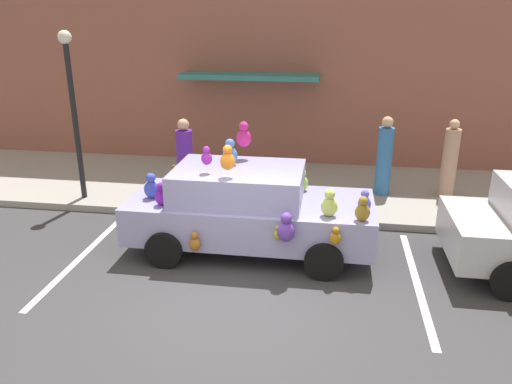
{
  "coord_description": "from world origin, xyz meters",
  "views": [
    {
      "loc": [
        1.35,
        -6.4,
        4.13
      ],
      "look_at": [
        -0.01,
        2.38,
        0.9
      ],
      "focal_mm": 34.99,
      "sensor_mm": 36.0,
      "label": 1
    }
  ],
  "objects_px": {
    "teddy_bear_on_sidewalk": "(178,181)",
    "pedestrian_near_shopfront": "(384,158)",
    "street_lamp_post": "(72,98)",
    "pedestrian_walking_past": "(185,165)",
    "plush_covered_car": "(248,208)",
    "pedestrian_by_lamp": "(450,161)"
  },
  "relations": [
    {
      "from": "teddy_bear_on_sidewalk",
      "to": "pedestrian_near_shopfront",
      "type": "height_order",
      "value": "pedestrian_near_shopfront"
    },
    {
      "from": "street_lamp_post",
      "to": "pedestrian_walking_past",
      "type": "distance_m",
      "value": 2.79
    },
    {
      "from": "pedestrian_near_shopfront",
      "to": "pedestrian_walking_past",
      "type": "bearing_deg",
      "value": -162.55
    },
    {
      "from": "plush_covered_car",
      "to": "teddy_bear_on_sidewalk",
      "type": "relative_size",
      "value": 6.06
    },
    {
      "from": "plush_covered_car",
      "to": "pedestrian_walking_past",
      "type": "distance_m",
      "value": 2.33
    },
    {
      "from": "teddy_bear_on_sidewalk",
      "to": "street_lamp_post",
      "type": "bearing_deg",
      "value": -167.04
    },
    {
      "from": "teddy_bear_on_sidewalk",
      "to": "pedestrian_near_shopfront",
      "type": "bearing_deg",
      "value": 9.55
    },
    {
      "from": "pedestrian_walking_past",
      "to": "pedestrian_by_lamp",
      "type": "relative_size",
      "value": 1.06
    },
    {
      "from": "pedestrian_by_lamp",
      "to": "street_lamp_post",
      "type": "bearing_deg",
      "value": -170.88
    },
    {
      "from": "street_lamp_post",
      "to": "pedestrian_walking_past",
      "type": "xyz_separation_m",
      "value": [
        2.44,
        -0.08,
        -1.35
      ]
    },
    {
      "from": "street_lamp_post",
      "to": "pedestrian_near_shopfront",
      "type": "height_order",
      "value": "street_lamp_post"
    },
    {
      "from": "plush_covered_car",
      "to": "pedestrian_by_lamp",
      "type": "bearing_deg",
      "value": 36.89
    },
    {
      "from": "pedestrian_near_shopfront",
      "to": "pedestrian_walking_past",
      "type": "height_order",
      "value": "pedestrian_walking_past"
    },
    {
      "from": "teddy_bear_on_sidewalk",
      "to": "pedestrian_by_lamp",
      "type": "relative_size",
      "value": 0.4
    },
    {
      "from": "plush_covered_car",
      "to": "street_lamp_post",
      "type": "xyz_separation_m",
      "value": [
        -4.08,
        1.73,
        1.58
      ]
    },
    {
      "from": "plush_covered_car",
      "to": "teddy_bear_on_sidewalk",
      "type": "xyz_separation_m",
      "value": [
        -2.0,
        2.21,
        -0.33
      ]
    },
    {
      "from": "plush_covered_car",
      "to": "pedestrian_walking_past",
      "type": "xyz_separation_m",
      "value": [
        -1.64,
        1.65,
        0.23
      ]
    },
    {
      "from": "teddy_bear_on_sidewalk",
      "to": "pedestrian_by_lamp",
      "type": "bearing_deg",
      "value": 7.78
    },
    {
      "from": "street_lamp_post",
      "to": "pedestrian_by_lamp",
      "type": "xyz_separation_m",
      "value": [
        8.12,
        1.3,
        -1.41
      ]
    },
    {
      "from": "street_lamp_post",
      "to": "teddy_bear_on_sidewalk",
      "type": "bearing_deg",
      "value": 12.96
    },
    {
      "from": "teddy_bear_on_sidewalk",
      "to": "pedestrian_near_shopfront",
      "type": "relative_size",
      "value": 0.4
    },
    {
      "from": "street_lamp_post",
      "to": "pedestrian_walking_past",
      "type": "relative_size",
      "value": 1.92
    }
  ]
}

